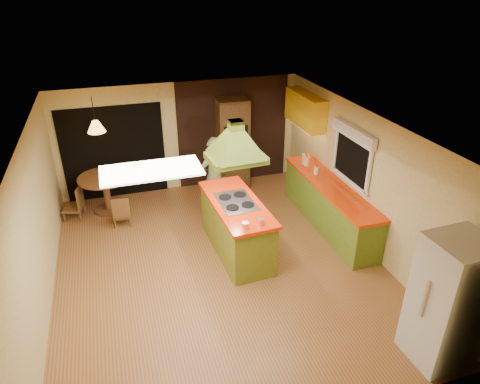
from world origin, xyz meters
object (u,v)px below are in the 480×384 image
object	(u,v)px
man	(214,178)
wall_oven	(232,144)
dining_table	(106,187)
canister_large	(305,159)
refrigerator	(449,302)
kitchen_island	(236,226)

from	to	relation	value
man	wall_oven	world-z (taller)	wall_oven
dining_table	canister_large	xyz separation A→B (m)	(4.17, -0.88, 0.46)
refrigerator	kitchen_island	bearing A→B (deg)	118.91
kitchen_island	refrigerator	distance (m)	3.65
canister_large	wall_oven	bearing A→B (deg)	134.61
man	wall_oven	xyz separation A→B (m)	(0.77, 1.27, 0.19)
canister_large	man	bearing A→B (deg)	179.90
kitchen_island	dining_table	world-z (taller)	kitchen_island
refrigerator	wall_oven	world-z (taller)	wall_oven
man	wall_oven	bearing A→B (deg)	-139.24
man	dining_table	bearing A→B (deg)	-40.27
kitchen_island	wall_oven	world-z (taller)	wall_oven
dining_table	man	bearing A→B (deg)	-22.23
man	wall_oven	distance (m)	1.50
kitchen_island	wall_oven	bearing A→B (deg)	71.93
canister_large	dining_table	bearing A→B (deg)	168.08
dining_table	canister_large	size ratio (longest dim) A/B	5.00
man	refrigerator	bearing A→B (deg)	94.76
man	kitchen_island	bearing A→B (deg)	74.05
kitchen_island	refrigerator	world-z (taller)	refrigerator
canister_large	kitchen_island	bearing A→B (deg)	-145.29
wall_oven	kitchen_island	bearing A→B (deg)	-103.49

